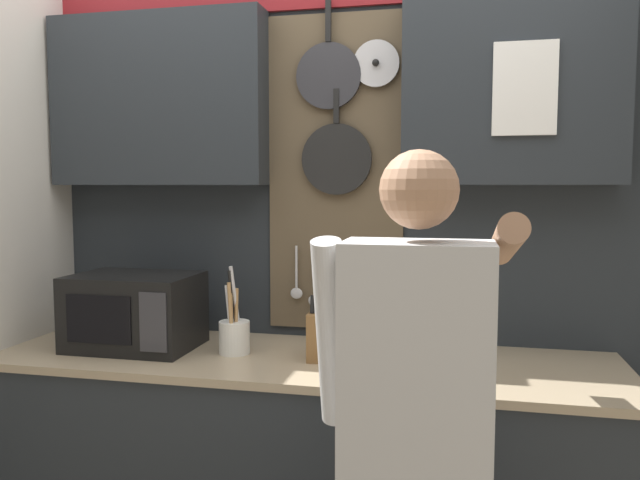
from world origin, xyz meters
TOP-DOWN VIEW (x-y plane):
  - base_cabinet_counter at (0.00, -0.00)m, footprint 2.34×0.67m
  - back_wall_unit at (-0.00, 0.30)m, footprint 2.91×0.22m
  - microwave at (-0.68, -0.01)m, footprint 0.48×0.35m
  - knife_block at (0.09, -0.01)m, footprint 0.12×0.16m
  - utensil_crock at (-0.27, -0.01)m, footprint 0.12×0.12m
  - person at (0.47, -0.64)m, footprint 0.54×0.64m

SIDE VIEW (x-z plane):
  - base_cabinet_counter at x=0.00m, z-range 0.00..0.90m
  - person at x=0.47m, z-range 0.15..1.78m
  - utensil_crock at x=-0.27m, z-range 0.81..1.15m
  - knife_block at x=0.09m, z-range 0.87..1.12m
  - microwave at x=-0.68m, z-range 0.90..1.19m
  - back_wall_unit at x=0.00m, z-range 0.29..2.78m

